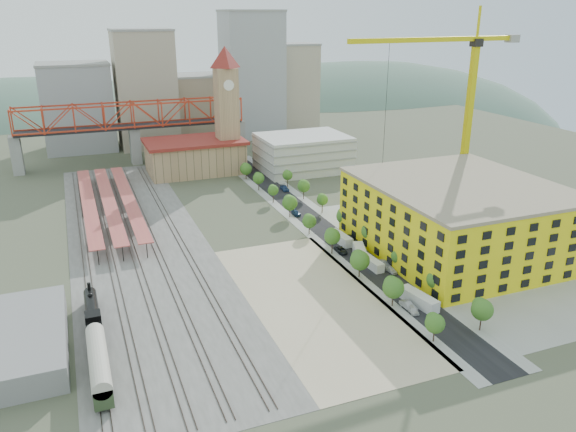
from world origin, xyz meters
name	(u,v)px	position (x,y,z in m)	size (l,w,h in m)	color
ground	(281,246)	(0.00, 0.00, 0.00)	(400.00, 400.00, 0.00)	#474C38
ballast_strip	(137,241)	(-36.00, 17.50, 0.03)	(36.00, 165.00, 0.06)	#605E59
dirt_lot	(315,300)	(-4.00, -31.50, 0.03)	(28.00, 67.00, 0.06)	tan
street_asphalt	(313,220)	(16.00, 15.00, 0.03)	(12.00, 170.00, 0.06)	black
sidewalk_west	(296,222)	(10.50, 15.00, 0.02)	(3.00, 170.00, 0.04)	gray
sidewalk_east	(329,218)	(21.50, 15.00, 0.02)	(3.00, 170.00, 0.04)	gray
construction_pad	(464,249)	(45.00, -20.00, 0.03)	(50.00, 90.00, 0.06)	gray
rail_tracks	(131,242)	(-37.80, 17.50, 0.15)	(26.56, 160.00, 0.18)	#382B23
platform_canopies	(109,200)	(-41.00, 45.00, 3.99)	(16.00, 80.00, 4.12)	#BE5949
station_hall	(195,156)	(-5.00, 82.00, 6.67)	(38.00, 24.00, 13.10)	tan
clock_tower	(226,98)	(8.00, 79.99, 28.70)	(12.00, 12.00, 52.00)	tan
parking_garage	(303,153)	(36.00, 70.00, 7.00)	(34.00, 26.00, 14.00)	silver
truss_bridge	(133,118)	(-25.00, 105.00, 18.86)	(94.00, 9.60, 25.60)	gray
construction_building	(458,217)	(42.00, -20.00, 9.41)	(44.60, 50.60, 18.80)	#FDF615
warehouse	(3,344)	(-66.00, -30.00, 2.50)	(22.00, 32.00, 5.00)	gray
street_trees	(327,231)	(16.00, 5.00, 0.00)	(15.40, 124.40, 8.00)	#306E21
skyline	(191,93)	(7.47, 142.31, 22.81)	(133.00, 46.00, 60.00)	#9EA0A3
distant_hills	(215,209)	(45.28, 260.00, -79.54)	(647.00, 264.00, 227.00)	#4C6B59
locomotive	(93,315)	(-50.00, -24.55, 2.14)	(2.98, 22.98, 5.74)	black
coach	(99,364)	(-50.00, -44.09, 3.20)	(3.30, 19.15, 6.01)	#27391F
tower_crane	(461,91)	(59.10, 5.92, 37.98)	(57.66, 4.56, 61.54)	#D0C00D
site_trailer_a	(419,299)	(16.00, -41.72, 1.37)	(2.64, 10.02, 2.74)	silver
site_trailer_b	(371,263)	(16.00, -20.97, 1.18)	(2.27, 8.64, 2.37)	silver
site_trailer_c	(360,253)	(16.00, -15.25, 1.36)	(2.62, 9.95, 2.72)	silver
site_trailer_d	(341,238)	(16.00, -3.97, 1.28)	(2.47, 9.37, 2.56)	silver
car_0	(413,310)	(13.00, -43.99, 0.69)	(1.63, 4.06, 1.38)	silver
car_1	(408,306)	(13.00, -42.36, 0.77)	(1.62, 4.65, 1.53)	#95959A
car_2	(341,250)	(13.00, -10.33, 0.67)	(2.23, 4.84, 1.35)	black
car_3	(296,213)	(13.00, 21.13, 0.67)	(1.88, 4.62, 1.34)	navy
car_4	(391,270)	(19.00, -25.56, 0.67)	(1.58, 3.93, 1.34)	silver
car_5	(384,264)	(19.00, -22.20, 0.74)	(1.56, 4.48, 1.48)	gray
car_6	(351,239)	(19.00, -4.58, 0.75)	(2.50, 5.42, 1.51)	black
car_7	(285,188)	(19.00, 46.53, 0.80)	(2.23, 5.49, 1.59)	navy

